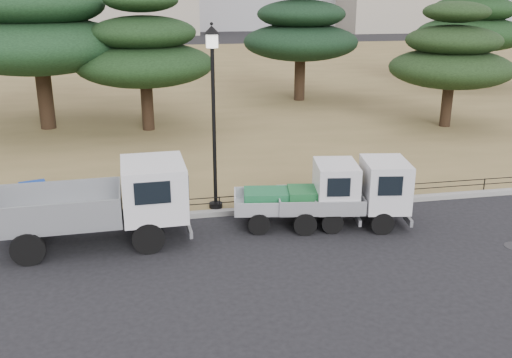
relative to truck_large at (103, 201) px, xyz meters
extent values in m
plane|color=black|center=(4.31, -1.23, -1.22)|extent=(220.00, 220.00, 0.00)
cube|color=olive|center=(4.31, 29.37, -1.15)|extent=(120.00, 56.00, 0.15)
cube|color=gray|center=(4.31, 1.37, -1.14)|extent=(120.00, 0.25, 0.16)
cylinder|color=black|center=(1.13, -0.90, -0.79)|extent=(0.86, 0.20, 0.86)
cylinder|color=black|center=(1.07, 0.97, -0.79)|extent=(0.86, 0.20, 0.86)
cylinder|color=black|center=(-1.84, -1.00, -0.79)|extent=(0.86, 0.20, 0.86)
cylinder|color=black|center=(-1.89, 0.88, -0.79)|extent=(0.86, 0.20, 0.86)
cube|color=#2D2D30|center=(-0.34, -0.01, -0.57)|extent=(4.82, 1.17, 0.15)
cube|color=#919599|center=(-1.20, -0.04, -0.07)|extent=(3.39, 1.98, 0.84)
cube|color=silver|center=(1.35, 0.04, 0.24)|extent=(1.73, 2.09, 1.47)
cylinder|color=black|center=(6.24, -0.60, -0.91)|extent=(0.64, 0.26, 0.62)
cylinder|color=black|center=(6.46, 0.75, -0.91)|extent=(0.64, 0.26, 0.62)
cylinder|color=black|center=(4.19, -0.28, -0.91)|extent=(0.64, 0.26, 0.62)
cylinder|color=black|center=(4.41, 1.08, -0.91)|extent=(0.64, 0.26, 0.62)
cube|color=#2D2D30|center=(5.36, 0.23, -0.77)|extent=(3.42, 1.29, 0.14)
cube|color=silver|center=(4.76, 0.33, -0.49)|extent=(2.50, 1.76, 0.41)
cube|color=silver|center=(6.52, 0.05, -0.03)|extent=(1.39, 1.70, 1.34)
cube|color=#1E693C|center=(4.53, 0.36, -0.38)|extent=(1.40, 1.11, 0.46)
cylinder|color=black|center=(7.60, -0.93, -0.90)|extent=(0.67, 0.28, 0.65)
cylinder|color=black|center=(7.84, 0.50, -0.90)|extent=(0.67, 0.28, 0.65)
cylinder|color=black|center=(5.45, -0.57, -0.90)|extent=(0.67, 0.28, 0.65)
cylinder|color=black|center=(5.69, 0.86, -0.90)|extent=(0.67, 0.28, 0.65)
cube|color=#2D2D30|center=(6.68, -0.04, -0.74)|extent=(3.60, 1.38, 0.15)
cube|color=#AAACB1|center=(6.05, 0.06, -0.45)|extent=(2.64, 1.86, 0.44)
cube|color=silver|center=(7.90, -0.25, 0.02)|extent=(1.47, 1.79, 1.38)
cube|color=#1C6430|center=(5.81, 0.10, -0.34)|extent=(1.48, 1.17, 0.48)
cylinder|color=black|center=(3.22, 1.67, -1.00)|extent=(0.41, 0.41, 0.15)
cylinder|color=black|center=(3.22, 1.67, 1.43)|extent=(0.11, 0.11, 4.70)
cylinder|color=white|center=(3.22, 1.67, 3.97)|extent=(0.38, 0.38, 0.38)
cone|color=black|center=(3.22, 1.67, 4.28)|extent=(0.49, 0.49, 0.24)
cylinder|color=black|center=(4.31, 1.52, -0.87)|extent=(38.00, 0.03, 0.03)
cylinder|color=black|center=(4.31, 1.52, -0.69)|extent=(38.00, 0.03, 0.03)
cylinder|color=black|center=(4.31, 1.52, -0.87)|extent=(0.04, 0.04, 0.40)
cube|color=#143A9E|center=(-2.43, 2.12, -0.71)|extent=(1.83, 1.54, 0.73)
cube|color=#143A9E|center=(-2.11, 1.97, -0.18)|extent=(0.88, 0.81, 0.31)
cylinder|color=black|center=(-3.39, 13.88, 0.54)|extent=(0.73, 0.73, 3.22)
ellipsoid|color=#16331A|center=(-3.39, 13.88, 2.88)|extent=(8.27, 8.27, 2.65)
ellipsoid|color=#16331A|center=(-3.39, 13.88, 4.69)|extent=(6.32, 6.32, 2.02)
cylinder|color=black|center=(1.40, 12.63, 0.20)|extent=(0.57, 0.57, 2.54)
ellipsoid|color=black|center=(1.40, 12.63, 2.04)|extent=(6.41, 6.41, 2.05)
ellipsoid|color=black|center=(1.40, 12.63, 3.47)|extent=(4.90, 4.90, 1.57)
ellipsoid|color=black|center=(1.40, 12.63, 4.90)|extent=(3.38, 3.38, 1.08)
cylinder|color=black|center=(10.62, 18.76, 0.35)|extent=(0.64, 0.64, 2.84)
ellipsoid|color=black|center=(10.62, 18.76, 2.40)|extent=(6.82, 6.82, 2.18)
ellipsoid|color=black|center=(10.62, 18.76, 4.00)|extent=(5.21, 5.21, 1.67)
cylinder|color=black|center=(15.81, 10.51, 0.09)|extent=(0.52, 0.52, 2.32)
ellipsoid|color=black|center=(15.81, 10.51, 1.77)|extent=(5.88, 5.88, 1.88)
ellipsoid|color=black|center=(15.81, 10.51, 3.07)|extent=(4.49, 4.49, 1.44)
ellipsoid|color=black|center=(15.81, 10.51, 4.37)|extent=(3.10, 3.10, 0.99)
cylinder|color=black|center=(23.61, 21.80, 0.37)|extent=(0.65, 0.65, 2.89)
ellipsoid|color=black|center=(23.61, 21.80, 2.47)|extent=(7.38, 7.38, 2.36)
ellipsoid|color=black|center=(23.61, 21.80, 4.10)|extent=(5.64, 5.64, 1.80)
camera|label=1|loc=(1.20, -14.76, 5.34)|focal=40.00mm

